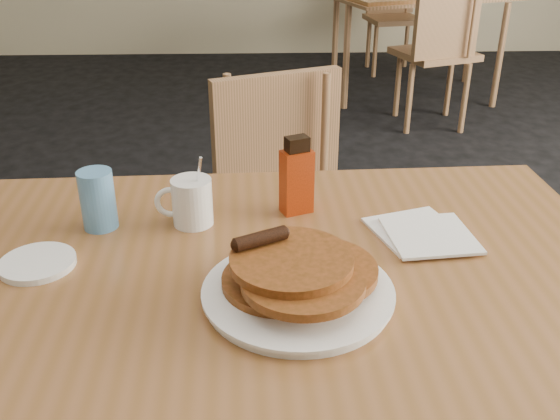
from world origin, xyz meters
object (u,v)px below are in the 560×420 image
(main_table, at_px, (281,285))
(pancake_plate, at_px, (298,282))
(chair_neighbor_near, at_px, (440,40))
(syrup_bottle, at_px, (297,178))
(coffee_mug, at_px, (191,201))
(chair_main_far, at_px, (278,200))
(chair_neighbor_far, at_px, (392,5))
(blue_tumbler, at_px, (98,200))

(main_table, height_order, pancake_plate, pancake_plate)
(chair_neighbor_near, bearing_deg, syrup_bottle, -131.08)
(main_table, distance_m, coffee_mug, 0.26)
(chair_main_far, height_order, syrup_bottle, syrup_bottle)
(pancake_plate, bearing_deg, main_table, 103.84)
(chair_main_far, bearing_deg, coffee_mug, -130.88)
(pancake_plate, xyz_separation_m, syrup_bottle, (0.02, 0.32, 0.05))
(chair_neighbor_far, xyz_separation_m, coffee_mug, (-1.25, -4.17, 0.27))
(chair_neighbor_near, bearing_deg, coffee_mug, -134.67)
(chair_neighbor_near, bearing_deg, pancake_plate, -129.23)
(coffee_mug, relative_size, blue_tumbler, 1.26)
(coffee_mug, height_order, syrup_bottle, syrup_bottle)
(chair_neighbor_near, distance_m, coffee_mug, 2.94)
(chair_neighbor_far, bearing_deg, syrup_bottle, -113.52)
(chair_neighbor_far, xyz_separation_m, blue_tumbler, (-1.43, -4.18, 0.28))
(chair_main_far, relative_size, blue_tumbler, 7.37)
(chair_neighbor_near, distance_m, pancake_plate, 3.11)
(chair_main_far, bearing_deg, chair_neighbor_far, 52.22)
(coffee_mug, bearing_deg, chair_neighbor_near, 60.93)
(pancake_plate, xyz_separation_m, coffee_mug, (-0.20, 0.27, 0.02))
(main_table, xyz_separation_m, chair_main_far, (0.02, 0.72, -0.18))
(blue_tumbler, bearing_deg, pancake_plate, -34.48)
(chair_neighbor_far, height_order, syrup_bottle, syrup_bottle)
(chair_main_far, height_order, blue_tumbler, chair_main_far)
(chair_neighbor_far, distance_m, coffee_mug, 4.36)
(main_table, relative_size, coffee_mug, 8.87)
(chair_main_far, relative_size, syrup_bottle, 5.35)
(chair_neighbor_far, bearing_deg, chair_main_far, -115.70)
(pancake_plate, height_order, syrup_bottle, syrup_bottle)
(chair_main_far, distance_m, pancake_plate, 0.86)
(coffee_mug, bearing_deg, chair_main_far, 66.62)
(chair_neighbor_far, bearing_deg, chair_neighbor_near, -99.87)
(chair_main_far, xyz_separation_m, chair_neighbor_near, (1.05, 2.10, 0.03))
(chair_neighbor_near, bearing_deg, blue_tumbler, -137.73)
(chair_neighbor_far, distance_m, syrup_bottle, 4.26)
(main_table, bearing_deg, chair_neighbor_near, 69.32)
(pancake_plate, bearing_deg, coffee_mug, 126.39)
(chair_neighbor_near, xyz_separation_m, pancake_plate, (-1.04, -2.92, 0.22))
(syrup_bottle, bearing_deg, chair_neighbor_far, 54.15)
(chair_neighbor_near, bearing_deg, main_table, -130.29)
(pancake_plate, height_order, blue_tumbler, blue_tumbler)
(main_table, height_order, chair_neighbor_near, chair_neighbor_near)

